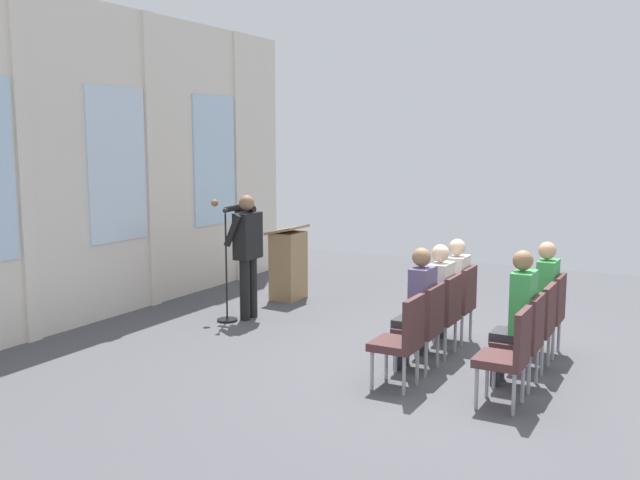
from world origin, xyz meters
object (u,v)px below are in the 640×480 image
(mic_stand, at_px, (227,297))
(audience_r1_c3, at_px, (542,292))
(audience_r0_c2, at_px, (437,294))
(chair_r1_c0, at_px, (510,352))
(audience_r0_c3, at_px, (453,285))
(audience_r0_c1, at_px, (418,303))
(audience_r1_c1, at_px, (518,312))
(chair_r0_c2, at_px, (443,310))
(chair_r0_c3, at_px, (460,300))
(chair_r1_c2, at_px, (538,322))
(speaker, at_px, (247,247))
(lectern, at_px, (288,264))
(chair_r0_c0, at_px, (403,337))
(chair_r1_c3, at_px, (549,310))
(chair_r0_c1, at_px, (424,322))
(chair_r1_c1, at_px, (525,335))

(mic_stand, relative_size, audience_r1_c3, 1.18)
(audience_r0_c2, height_order, chair_r1_c0, audience_r0_c2)
(audience_r0_c2, height_order, audience_r0_c3, audience_r0_c2)
(audience_r0_c1, distance_m, chair_r1_c0, 1.31)
(audience_r0_c1, distance_m, audience_r1_c1, 1.06)
(audience_r0_c3, xyz_separation_m, audience_r1_c3, (-0.00, -1.06, 0.02))
(mic_stand, distance_m, chair_r0_c2, 3.10)
(chair_r0_c3, relative_size, chair_r1_c0, 1.00)
(audience_r0_c1, distance_m, chair_r1_c2, 1.31)
(audience_r0_c2, height_order, chair_r0_c3, audience_r0_c2)
(speaker, height_order, lectern, speaker)
(mic_stand, height_order, chair_r0_c0, mic_stand)
(lectern, bearing_deg, chair_r1_c2, -111.85)
(lectern, height_order, chair_r1_c3, lectern)
(mic_stand, bearing_deg, speaker, -31.84)
(audience_r1_c3, bearing_deg, audience_r0_c1, 139.45)
(mic_stand, height_order, audience_r0_c2, mic_stand)
(chair_r1_c0, bearing_deg, chair_r0_c1, 59.73)
(chair_r0_c0, height_order, chair_r0_c1, same)
(audience_r0_c2, xyz_separation_m, audience_r1_c3, (0.61, -1.05, 0.01))
(speaker, relative_size, audience_r0_c3, 1.35)
(mic_stand, bearing_deg, chair_r1_c2, -91.25)
(audience_r0_c1, relative_size, audience_r0_c3, 1.05)
(chair_r0_c0, distance_m, chair_r1_c0, 1.05)
(chair_r0_c0, bearing_deg, chair_r1_c0, -90.00)
(audience_r1_c3, bearing_deg, chair_r0_c1, 141.68)
(chair_r0_c2, height_order, chair_r1_c3, same)
(chair_r0_c2, bearing_deg, audience_r1_c3, -57.68)
(audience_r0_c3, relative_size, chair_r1_c2, 1.36)
(chair_r1_c2, bearing_deg, chair_r0_c3, 59.73)
(chair_r1_c0, relative_size, chair_r1_c1, 1.00)
(chair_r0_c1, height_order, audience_r0_c3, audience_r0_c3)
(lectern, distance_m, audience_r1_c1, 4.63)
(chair_r0_c2, distance_m, chair_r1_c2, 1.05)
(audience_r0_c1, height_order, chair_r0_c3, audience_r0_c1)
(audience_r0_c3, bearing_deg, speaker, 95.29)
(audience_r0_c3, distance_m, audience_r1_c3, 1.06)
(audience_r0_c1, height_order, chair_r1_c3, audience_r0_c1)
(audience_r0_c1, distance_m, chair_r0_c3, 1.25)
(speaker, bearing_deg, chair_r1_c1, -103.61)
(chair_r0_c2, bearing_deg, lectern, 61.67)
(chair_r0_c2, xyz_separation_m, audience_r1_c3, (0.61, -0.97, 0.20))
(audience_r0_c3, distance_m, chair_r1_c1, 1.68)
(chair_r0_c2, height_order, audience_r1_c1, audience_r1_c1)
(lectern, height_order, chair_r0_c1, lectern)
(mic_stand, height_order, chair_r0_c2, mic_stand)
(chair_r0_c1, xyz_separation_m, chair_r1_c2, (0.61, -1.05, 0.00))
(audience_r0_c1, distance_m, chair_r1_c1, 1.15)
(mic_stand, distance_m, chair_r1_c2, 4.16)
(chair_r1_c1, bearing_deg, chair_r0_c3, 40.58)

